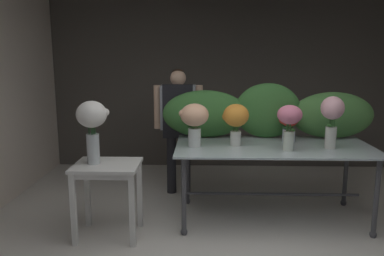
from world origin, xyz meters
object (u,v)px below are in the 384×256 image
Objects in this scene: florist at (178,118)px; vase_sunset_peonies at (236,119)px; vase_rosy_freesia at (289,120)px; vase_scarlet_snapdragons at (289,122)px; vase_blush_tulips at (332,116)px; vase_peach_dahlias at (194,119)px; display_table_glass at (273,155)px; vase_white_roses_tall at (92,122)px; side_table_white at (107,175)px.

florist reaches higher than vase_sunset_peonies.
vase_rosy_freesia is at bearing -40.77° from florist.
vase_scarlet_snapdragons is 0.49m from vase_blush_tulips.
vase_blush_tulips is at bearing -1.91° from vase_peach_dahlias.
vase_rosy_freesia is (1.18, -1.02, 0.15)m from florist.
vase_sunset_peonies reaches higher than display_table_glass.
vase_blush_tulips is (0.45, 0.11, 0.03)m from vase_rosy_freesia.
florist is at bearing 59.33° from vase_white_roses_tall.
vase_sunset_peonies is (0.66, -0.81, 0.13)m from florist.
display_table_glass reaches higher than side_table_white.
vase_sunset_peonies is at bearing -51.03° from florist.
side_table_white is at bearing -161.35° from vase_scarlet_snapdragons.
vase_sunset_peonies is at bearing -161.72° from vase_scarlet_snapdragons.
vase_blush_tulips is at bearing -11.37° from display_table_glass.
vase_scarlet_snapdragons is (0.60, 0.20, -0.07)m from vase_sunset_peonies.
florist reaches higher than vase_blush_tulips.
vase_scarlet_snapdragons is (0.19, 0.18, 0.33)m from display_table_glass.
vase_blush_tulips reaches higher than vase_rosy_freesia.
vase_sunset_peonies is 0.73× the size of vase_white_roses_tall.
vase_scarlet_snapdragons is (1.88, 0.63, 0.43)m from side_table_white.
vase_scarlet_snapdragons is at bearing 18.28° from vase_sunset_peonies.
vase_white_roses_tall is (-1.40, -0.43, 0.03)m from vase_sunset_peonies.
vase_scarlet_snapdragons is at bearing 78.23° from vase_rosy_freesia.
vase_peach_dahlias reaches higher than display_table_glass.
display_table_glass is at bearing 115.75° from vase_rosy_freesia.
vase_rosy_freesia is at bearing -21.16° from vase_sunset_peonies.
florist is 1.06m from vase_sunset_peonies.
vase_rosy_freesia is 0.86× the size of vase_blush_tulips.
vase_blush_tulips reaches higher than vase_white_roses_tall.
display_table_glass is 4.66× the size of vase_sunset_peonies.
vase_sunset_peonies is 0.98× the size of vase_peach_dahlias.
florist is 3.47× the size of vase_rosy_freesia.
vase_sunset_peonies reaches higher than side_table_white.
vase_white_roses_tall reaches higher than vase_rosy_freesia.
side_table_white is 1.61× the size of vase_rosy_freesia.
vase_white_roses_tall reaches higher than vase_peach_dahlias.
display_table_glass is 3.40× the size of vase_white_roses_tall.
vase_peach_dahlias reaches higher than vase_sunset_peonies.
side_table_white is 1.67× the size of vase_sunset_peonies.
vase_white_roses_tall is at bearing -162.75° from vase_sunset_peonies.
display_table_glass is 1.36m from florist.
vase_sunset_peonies is 1.47m from vase_white_roses_tall.
vase_sunset_peonies is (1.27, 0.43, 0.50)m from side_table_white.
florist is 3.60× the size of vase_sunset_peonies.
vase_scarlet_snapdragons is 1.07m from vase_peach_dahlias.
vase_peach_dahlias is at bearing -75.40° from florist.
side_table_white is at bearing -0.05° from vase_white_roses_tall.
vase_blush_tulips is 1.19× the size of vase_peach_dahlias.
vase_white_roses_tall is at bearing -171.83° from vase_blush_tulips.
display_table_glass is 4.58× the size of vase_peach_dahlias.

